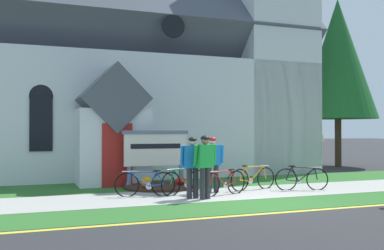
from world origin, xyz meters
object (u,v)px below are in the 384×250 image
Objects in this scene: bicycle_black at (301,179)px; bicycle_yellow at (145,184)px; cyclist_in_blue_jersey at (213,160)px; cyclist_in_yellow_jersey at (193,162)px; church_sign at (156,150)px; bicycle_green at (224,183)px; cyclist_in_green_jersey at (205,162)px; bicycle_silver at (185,182)px; bicycle_blue at (253,178)px; roadside_conifer at (338,59)px.

bicycle_yellow is (-4.89, 0.46, -0.00)m from bicycle_black.
bicycle_yellow is 2.16m from cyclist_in_blue_jersey.
church_sign is at bearing 94.94° from cyclist_in_yellow_jersey.
church_sign is 1.38× the size of bicycle_black.
bicycle_green is 1.17m from cyclist_in_green_jersey.
bicycle_silver reaches higher than bicycle_green.
bicycle_black is 0.99× the size of bicycle_green.
church_sign is 1.31× the size of bicycle_yellow.
bicycle_yellow is at bearing 140.63° from cyclist_in_green_jersey.
bicycle_blue is at bearing 6.64° from cyclist_in_blue_jersey.
bicycle_silver is (-1.00, 0.54, 0.01)m from bicycle_green.
bicycle_silver is at bearing -148.01° from roadside_conifer.
bicycle_black is at bearing -31.02° from church_sign.
church_sign is at bearing 98.56° from bicycle_silver.
bicycle_black is (4.03, -2.42, -0.86)m from church_sign.
bicycle_blue is at bearing 155.59° from bicycle_black.
bicycle_green is 1.14m from bicycle_silver.
bicycle_silver is 0.97× the size of cyclist_in_blue_jersey.
cyclist_in_green_jersey reaches higher than bicycle_yellow.
cyclist_in_blue_jersey is at bearing 170.84° from bicycle_black.
cyclist_in_blue_jersey is at bearing -173.36° from bicycle_blue.
bicycle_black is 3.75m from bicycle_silver.
bicycle_black is 2.73m from bicycle_green.
roadside_conifer reaches higher than bicycle_silver.
church_sign is 1.34× the size of cyclist_in_blue_jersey.
church_sign is 2.31m from bicycle_yellow.
cyclist_in_green_jersey is 0.20× the size of roadside_conifer.
bicycle_blue is at bearing -34.13° from church_sign.
bicycle_silver is (-3.73, 0.42, 0.01)m from bicycle_black.
roadside_conifer is (7.18, 7.23, 5.23)m from bicycle_black.
cyclist_in_yellow_jersey is at bearing 134.33° from cyclist_in_green_jersey.
bicycle_silver reaches higher than bicycle_black.
roadside_conifer is at bearing 36.41° from cyclist_in_green_jersey.
bicycle_blue is (2.66, -1.80, -0.86)m from church_sign.
bicycle_green is at bearing -28.46° from bicycle_silver.
cyclist_in_green_jersey reaches higher than cyclist_in_yellow_jersey.
bicycle_yellow is 1.89m from cyclist_in_green_jersey.
bicycle_green is at bearing 14.17° from cyclist_in_yellow_jersey.
bicycle_black reaches higher than bicycle_yellow.
cyclist_in_yellow_jersey is 0.19× the size of roadside_conifer.
bicycle_green is 0.95× the size of bicycle_yellow.
bicycle_yellow is at bearing 177.93° from bicycle_silver.
roadside_conifer is (10.00, 6.78, 4.61)m from cyclist_in_blue_jersey.
bicycle_silver is 1.09m from cyclist_in_blue_jersey.
cyclist_in_yellow_jersey reaches higher than bicycle_yellow.
bicycle_blue is 1.58m from cyclist_in_blue_jersey.
bicycle_yellow is 1.53m from cyclist_in_yellow_jersey.
bicycle_blue is 1.02× the size of cyclist_in_yellow_jersey.
roadside_conifer is at bearing 29.29° from bicycle_yellow.
bicycle_green is (-2.73, -0.13, -0.00)m from bicycle_black.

